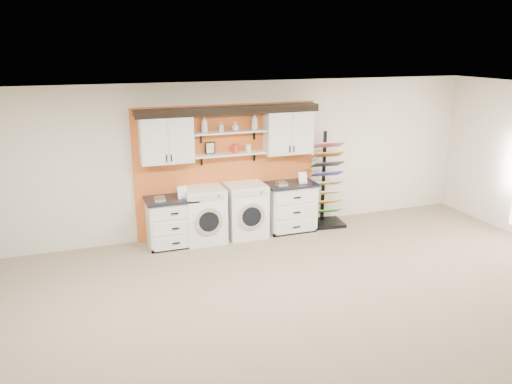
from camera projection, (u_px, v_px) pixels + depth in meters
name	position (u px, v px, depth m)	size (l,w,h in m)	color
floor	(325.00, 342.00, 5.95)	(10.00, 10.00, 0.00)	gray
ceiling	(335.00, 106.00, 5.16)	(10.00, 10.00, 0.00)	white
wall_back	(227.00, 159.00, 9.17)	(10.00, 10.00, 0.00)	beige
accent_panel	(228.00, 170.00, 9.19)	(3.40, 0.07, 2.40)	#CF5F23
upper_cabinet_left	(166.00, 139.00, 8.48)	(0.90, 0.35, 0.84)	white
upper_cabinet_right	(288.00, 131.00, 9.21)	(0.90, 0.35, 0.84)	white
shelf_lower	(230.00, 154.00, 8.95)	(1.32, 0.28, 0.03)	white
shelf_upper	(230.00, 132.00, 8.83)	(1.32, 0.28, 0.03)	white
crown_molding	(229.00, 109.00, 8.73)	(3.30, 0.41, 0.13)	black
picture_frame	(210.00, 148.00, 8.84)	(0.18, 0.02, 0.22)	black
canister_red	(235.00, 149.00, 8.95)	(0.11, 0.11, 0.16)	red
canister_cream	(248.00, 148.00, 9.04)	(0.10, 0.10, 0.14)	silver
base_cabinet_left	(172.00, 222.00, 8.75)	(0.89, 0.66, 0.87)	white
base_cabinet_right	(290.00, 206.00, 9.47)	(0.95, 0.66, 0.93)	white
washer	(204.00, 215.00, 8.91)	(0.71, 0.71, 0.99)	white
dryer	(246.00, 210.00, 9.17)	(0.71, 0.71, 0.99)	white
sample_rack	(326.00, 197.00, 9.72)	(0.72, 0.63, 1.83)	black
soap_bottle_a	(204.00, 124.00, 8.64)	(0.11, 0.11, 0.29)	silver
soap_bottle_b	(222.00, 127.00, 8.76)	(0.08, 0.08, 0.17)	silver
soap_bottle_c	(235.00, 126.00, 8.84)	(0.13, 0.13, 0.17)	silver
soap_bottle_d	(254.00, 121.00, 8.94)	(0.12, 0.12, 0.30)	silver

